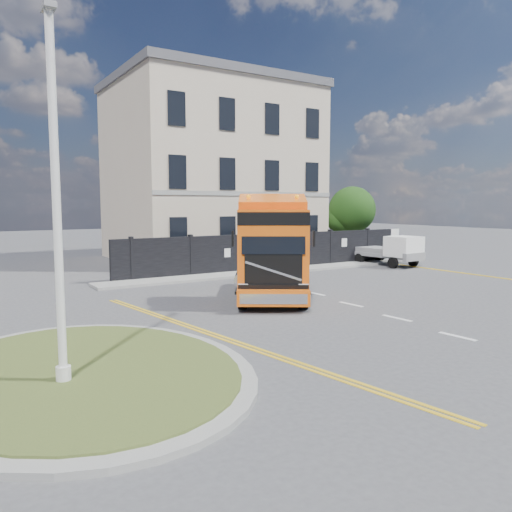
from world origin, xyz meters
TOP-DOWN VIEW (x-y plane):
  - ground at (0.00, 0.00)m, footprint 120.00×120.00m
  - traffic_island at (-7.00, -3.00)m, footprint 6.80×6.80m
  - hoarding_fence at (6.55, 9.00)m, footprint 18.80×0.25m
  - georgian_building at (6.00, 16.50)m, footprint 12.30×10.30m
  - tree at (14.38, 12.10)m, footprint 3.20×3.20m
  - pavement_far at (6.00, 8.10)m, footprint 20.00×1.60m
  - truck at (0.87, 1.60)m, footprint 5.46×6.66m
  - flatbed_pickup at (12.82, 6.41)m, footprint 1.94×4.35m
  - lamppost_island at (-7.50, -3.50)m, footprint 0.22×0.44m

SIDE VIEW (x-z plane):
  - ground at x=0.00m, z-range 0.00..0.00m
  - pavement_far at x=6.00m, z-range 0.00..0.12m
  - traffic_island at x=-7.00m, z-range 0.00..0.16m
  - flatbed_pickup at x=12.82m, z-range 0.07..1.84m
  - hoarding_fence at x=6.55m, z-range 0.00..2.00m
  - truck at x=0.87m, z-range -0.20..3.63m
  - tree at x=14.38m, z-range 0.65..5.45m
  - lamppost_island at x=-7.50m, z-range 0.15..7.35m
  - georgian_building at x=6.00m, z-range -0.63..12.17m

